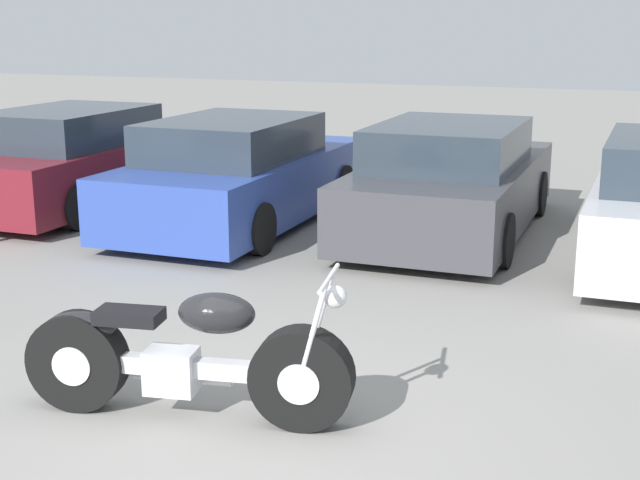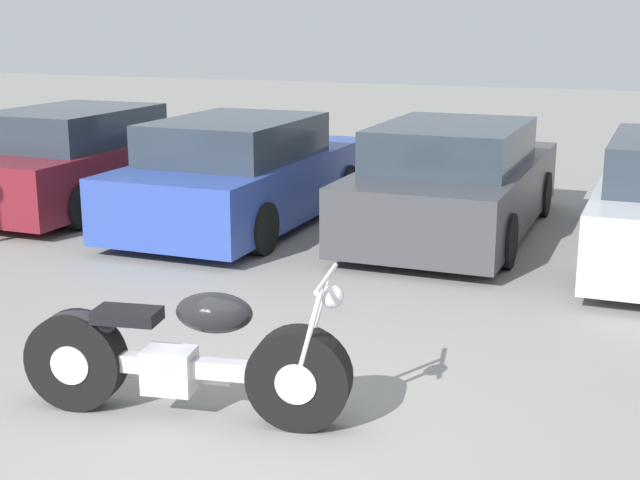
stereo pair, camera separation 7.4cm
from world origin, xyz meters
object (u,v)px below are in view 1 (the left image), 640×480
Objects in this scene: parked_car_maroon at (79,160)px; parked_car_blue at (240,175)px; motorcycle at (184,358)px; parked_car_dark_grey at (451,182)px.

parked_car_maroon is 1.00× the size of parked_car_blue.
parked_car_maroon is (-4.86, 5.62, 0.22)m from motorcycle.
parked_car_dark_grey reaches higher than motorcycle.
parked_car_dark_grey is at bearing 85.29° from motorcycle.
parked_car_maroon is 2.68m from parked_car_blue.
parked_car_blue is (2.67, -0.26, 0.00)m from parked_car_maroon.
motorcycle is at bearing -94.71° from parked_car_dark_grey.
parked_car_dark_grey is (0.48, 5.81, 0.22)m from motorcycle.
parked_car_maroon and parked_car_blue have the same top height.
parked_car_maroon is 5.34m from parked_car_dark_grey.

